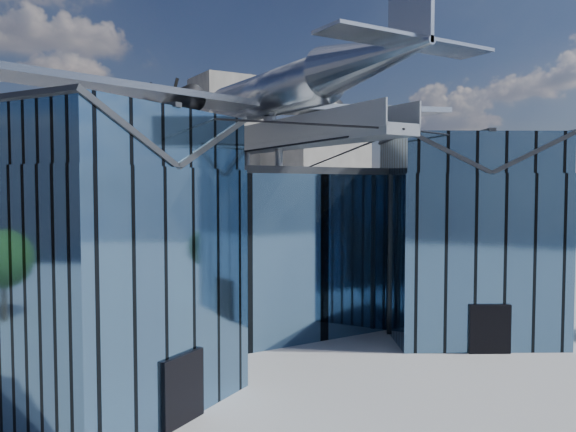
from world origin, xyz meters
TOP-DOWN VIEW (x-y plane):
  - ground_plane at (0.00, 0.00)m, footprint 120.00×120.00m
  - museum at (0.00, 5.82)m, footprint 32.88×24.50m
  - bg_towers at (1.45, 50.49)m, footprint 77.00×24.50m
  - tree_side_e at (22.20, 4.92)m, footprint 4.01×4.01m

SIDE VIEW (x-z plane):
  - ground_plane at x=0.00m, z-range 0.00..0.00m
  - tree_side_e at x=22.20m, z-range 0.86..5.70m
  - museum at x=0.00m, z-range -3.26..14.34m
  - bg_towers at x=1.45m, z-range -2.99..23.01m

